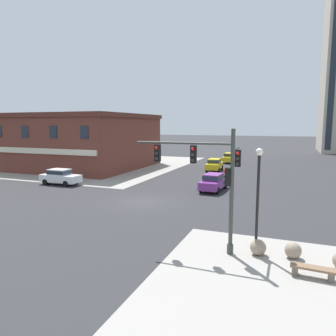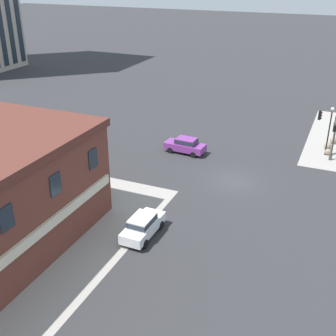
# 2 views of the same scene
# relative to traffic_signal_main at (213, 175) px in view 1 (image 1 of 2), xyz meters

# --- Properties ---
(ground_plane) EXTENTS (320.00, 320.00, 0.00)m
(ground_plane) POSITION_rel_traffic_signal_main_xyz_m (-7.84, 7.76, -3.93)
(ground_plane) COLOR #2D2D30
(sidewalk_far_corner) EXTENTS (32.00, 32.00, 0.02)m
(sidewalk_far_corner) POSITION_rel_traffic_signal_main_xyz_m (-27.84, 27.76, -3.93)
(sidewalk_far_corner) COLOR gray
(sidewalk_far_corner) RESTS_ON ground
(traffic_signal_main) EXTENTS (5.28, 2.09, 6.25)m
(traffic_signal_main) POSITION_rel_traffic_signal_main_xyz_m (0.00, 0.00, 0.00)
(traffic_signal_main) COLOR #383D38
(traffic_signal_main) RESTS_ON ground
(bollard_sphere_curb_a) EXTENTS (0.79, 0.79, 0.79)m
(bollard_sphere_curb_a) POSITION_rel_traffic_signal_main_xyz_m (2.30, 0.14, -3.53)
(bollard_sphere_curb_a) COLOR gray
(bollard_sphere_curb_a) RESTS_ON ground
(bollard_sphere_curb_b) EXTENTS (0.79, 0.79, 0.79)m
(bollard_sphere_curb_b) POSITION_rel_traffic_signal_main_xyz_m (3.92, 0.35, -3.53)
(bollard_sphere_curb_b) COLOR gray
(bollard_sphere_curb_b) RESTS_ON ground
(bench_near_signal) EXTENTS (1.83, 0.60, 0.49)m
(bench_near_signal) POSITION_rel_traffic_signal_main_xyz_m (4.70, -1.48, -3.60)
(bench_near_signal) COLOR brown
(bench_near_signal) RESTS_ON ground
(street_lamp_corner_near) EXTENTS (0.36, 0.36, 5.31)m
(street_lamp_corner_near) POSITION_rel_traffic_signal_main_xyz_m (2.16, 0.40, -0.59)
(street_lamp_corner_near) COLOR black
(street_lamp_corner_near) RESTS_ON ground
(car_main_northbound_near) EXTENTS (2.10, 4.50, 1.68)m
(car_main_northbound_near) POSITION_rel_traffic_signal_main_xyz_m (-3.30, 14.44, -3.01)
(car_main_northbound_near) COLOR #7A3389
(car_main_northbound_near) RESTS_ON ground
(car_main_northbound_far) EXTENTS (4.42, 1.94, 1.68)m
(car_main_northbound_far) POSITION_rel_traffic_signal_main_xyz_m (-19.40, 11.57, -3.01)
(car_main_northbound_far) COLOR silver
(car_main_northbound_far) RESTS_ON ground
(car_main_southbound_near) EXTENTS (2.08, 4.49, 1.68)m
(car_main_southbound_near) POSITION_rel_traffic_signal_main_xyz_m (-5.89, 37.62, -3.01)
(car_main_southbound_near) COLOR gold
(car_main_southbound_near) RESTS_ON ground
(car_main_southbound_far) EXTENTS (2.00, 4.46, 1.68)m
(car_main_southbound_far) POSITION_rel_traffic_signal_main_xyz_m (-6.25, 27.74, -3.01)
(car_main_southbound_far) COLOR gold
(car_main_southbound_far) RESTS_ON ground
(storefront_block_near_corner) EXTENTS (23.14, 18.08, 7.94)m
(storefront_block_near_corner) POSITION_rel_traffic_signal_main_xyz_m (-28.18, 24.58, 0.06)
(storefront_block_near_corner) COLOR brown
(storefront_block_near_corner) RESTS_ON ground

